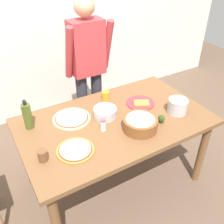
{
  "coord_description": "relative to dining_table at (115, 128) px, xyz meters",
  "views": [
    {
      "loc": [
        -0.89,
        -1.47,
        2.03
      ],
      "look_at": [
        0.0,
        0.05,
        0.81
      ],
      "focal_mm": 40.38,
      "sensor_mm": 36.0,
      "label": 1
    }
  ],
  "objects": [
    {
      "name": "avocado",
      "position": [
        0.31,
        -0.22,
        0.13
      ],
      "size": [
        0.06,
        0.06,
        0.07
      ],
      "primitive_type": "ellipsoid",
      "color": "#2D4219",
      "rests_on": "dining_table"
    },
    {
      "name": "salt_shaker",
      "position": [
        -0.15,
        -0.07,
        0.14
      ],
      "size": [
        0.04,
        0.04,
        0.11
      ],
      "color": "white",
      "rests_on": "dining_table"
    },
    {
      "name": "person_cook",
      "position": [
        0.12,
        0.76,
        0.27
      ],
      "size": [
        0.49,
        0.25,
        1.62
      ],
      "color": "#2D2D38",
      "rests_on": "ground"
    },
    {
      "name": "steel_pot",
      "position": [
        0.53,
        -0.18,
        0.16
      ],
      "size": [
        0.17,
        0.17,
        0.13
      ],
      "color": "#B7B7BC",
      "rests_on": "dining_table"
    },
    {
      "name": "olive_oil_bottle",
      "position": [
        -0.65,
        0.26,
        0.2
      ],
      "size": [
        0.07,
        0.07,
        0.26
      ],
      "color": "#47561E",
      "rests_on": "dining_table"
    },
    {
      "name": "cup_small_brown",
      "position": [
        -0.67,
        -0.15,
        0.13
      ],
      "size": [
        0.07,
        0.07,
        0.08
      ],
      "primitive_type": "cylinder",
      "color": "brown",
      "rests_on": "dining_table"
    },
    {
      "name": "popcorn_bowl",
      "position": [
        0.11,
        -0.21,
        0.15
      ],
      "size": [
        0.28,
        0.28,
        0.11
      ],
      "color": "brown",
      "rests_on": "dining_table"
    },
    {
      "name": "cup_orange",
      "position": [
        0.09,
        0.33,
        0.13
      ],
      "size": [
        0.07,
        0.07,
        0.08
      ],
      "primitive_type": "cylinder",
      "color": "orange",
      "rests_on": "dining_table"
    },
    {
      "name": "pizza_cooked_on_tray",
      "position": [
        -0.44,
        -0.18,
        0.1
      ],
      "size": [
        0.28,
        0.28,
        0.02
      ],
      "color": "#C67A33",
      "rests_on": "dining_table"
    },
    {
      "name": "mixing_bowl_steel",
      "position": [
        -0.05,
        0.09,
        0.13
      ],
      "size": [
        0.2,
        0.2,
        0.08
      ],
      "color": "#B7B7BC",
      "rests_on": "dining_table"
    },
    {
      "name": "dining_table",
      "position": [
        0.0,
        0.0,
        0.0
      ],
      "size": [
        1.6,
        0.96,
        0.76
      ],
      "color": "brown",
      "rests_on": "ground"
    },
    {
      "name": "ground",
      "position": [
        0.0,
        0.0,
        -0.67
      ],
      "size": [
        8.0,
        8.0,
        0.0
      ],
      "primitive_type": "plane",
      "color": "brown"
    },
    {
      "name": "pizza_raw_on_board",
      "position": [
        -0.31,
        0.19,
        0.1
      ],
      "size": [
        0.32,
        0.32,
        0.02
      ],
      "color": "beige",
      "rests_on": "dining_table"
    },
    {
      "name": "plate_with_slice",
      "position": [
        0.33,
        0.09,
        0.1
      ],
      "size": [
        0.26,
        0.26,
        0.02
      ],
      "color": "red",
      "rests_on": "dining_table"
    },
    {
      "name": "wall_back",
      "position": [
        0.0,
        1.6,
        0.63
      ],
      "size": [
        5.6,
        0.1,
        2.6
      ],
      "primitive_type": "cube",
      "color": "silver",
      "rests_on": "ground"
    }
  ]
}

